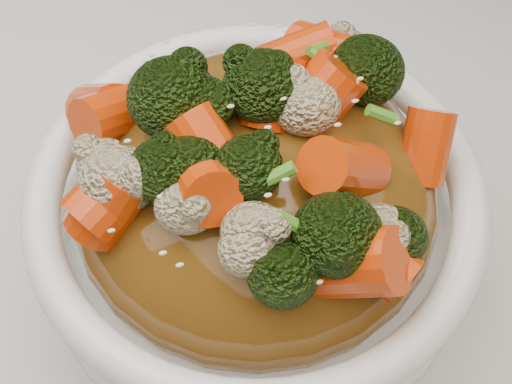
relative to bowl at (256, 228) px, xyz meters
name	(u,v)px	position (x,y,z in m)	size (l,w,h in m)	color
tablecloth	(272,351)	(0.00, -0.05, -0.07)	(1.20, 0.80, 0.04)	silver
bowl	(256,228)	(0.00, 0.00, 0.00)	(0.23, 0.23, 0.09)	white
sauce_base	(256,196)	(0.00, 0.00, 0.03)	(0.18, 0.18, 0.10)	brown
carrots	(256,110)	(0.00, 0.00, 0.10)	(0.18, 0.18, 0.05)	#DC3B07
broccoli	(256,111)	(0.00, 0.00, 0.10)	(0.18, 0.18, 0.05)	black
cauliflower	(256,115)	(0.00, 0.00, 0.10)	(0.18, 0.18, 0.04)	beige
scallions	(256,108)	(0.00, 0.00, 0.10)	(0.14, 0.14, 0.02)	#498D20
sesame_seeds	(256,108)	(0.00, 0.00, 0.10)	(0.17, 0.17, 0.01)	beige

